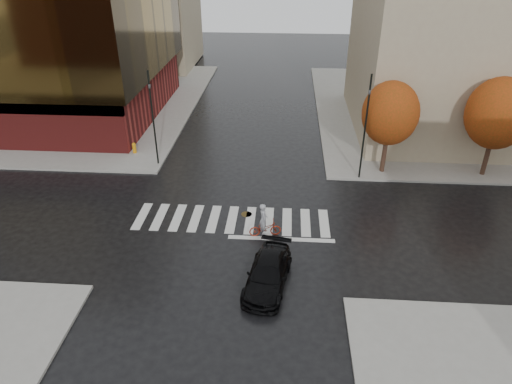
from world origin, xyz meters
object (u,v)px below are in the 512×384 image
sedan (268,273)px  cyclist (265,225)px  traffic_light_ne (366,121)px  traffic_light_nw (152,113)px  fire_hydrant (134,147)px

sedan → cyclist: (-0.38, 4.14, 0.03)m
sedan → traffic_light_ne: 13.34m
sedan → traffic_light_nw: (-8.72, 12.65, 3.36)m
sedan → cyclist: 4.16m
cyclist → fire_hydrant: 14.73m
cyclist → traffic_light_nw: bearing=34.0°
cyclist → sedan: bearing=174.9°
cyclist → fire_hydrant: (-10.62, 10.20, -0.09)m
fire_hydrant → sedan: bearing=-52.5°
traffic_light_nw → cyclist: bearing=68.8°
traffic_light_nw → fire_hydrant: bearing=-102.2°
sedan → fire_hydrant: sedan is taller
cyclist → traffic_light_nw: traffic_light_nw is taller
cyclist → fire_hydrant: size_ratio=2.45×
traffic_light_nw → traffic_light_ne: bearing=109.6°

